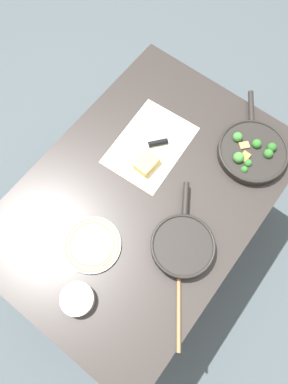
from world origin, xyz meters
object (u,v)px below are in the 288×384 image
Objects in this scene: wooden_spoon at (179,282)px; cheese_block at (147,163)px; skillet_broccoli at (252,151)px; skillet_eggs at (183,245)px; grater_knife at (149,145)px; dinner_plate_stack at (92,244)px; prep_bowl_steel at (78,299)px.

cheese_block is (-0.31, -0.39, 0.01)m from wooden_spoon.
skillet_broccoli is at bearing -29.24° from wooden_spoon.
skillet_eggs is 1.05× the size of wooden_spoon.
wooden_spoon is (0.63, 0.07, -0.02)m from skillet_broccoli.
grater_knife is at bearing -149.14° from cheese_block.
skillet_eggs reaches higher than cheese_block.
dinner_plate_stack is (0.48, 0.09, 0.00)m from grater_knife.
wooden_spoon is at bearing 178.19° from skillet_eggs.
skillet_broccoli is at bearing -32.07° from skillet_eggs.
grater_knife is at bearing 21.36° from skillet_eggs.
wooden_spoon is 3.23× the size of cheese_block.
grater_knife is (-0.28, -0.37, -0.02)m from skillet_eggs.
cheese_block is 0.46× the size of dinner_plate_stack.
skillet_eggs is 0.44m from prep_bowl_steel.
grater_knife reaches higher than wooden_spoon.
skillet_eggs reaches higher than wooden_spoon.
dinner_plate_stack is at bearing 5.68° from cheese_block.
dinner_plate_stack is 1.83× the size of prep_bowl_steel.
wooden_spoon is at bearing 153.19° from skillet_broccoli.
grater_knife is 1.89× the size of cheese_block.
skillet_broccoli reaches higher than wooden_spoon.
skillet_broccoli is 3.98× the size of cheese_block.
skillet_broccoli is 1.82× the size of dinner_plate_stack.
skillet_eggs reaches higher than dinner_plate_stack.
prep_bowl_steel is (0.59, 0.13, 0.00)m from cheese_block.
cheese_block is at bearing 70.82° from grater_knife.
cheese_block is 0.84× the size of prep_bowl_steel.
cheese_block is (-0.19, -0.32, -0.01)m from skillet_eggs.
skillet_broccoli reaches higher than grater_knife.
prep_bowl_steel is at bearing 135.08° from skillet_broccoli.
skillet_broccoli reaches higher than skillet_eggs.
skillet_eggs is at bearing -5.25° from wooden_spoon.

